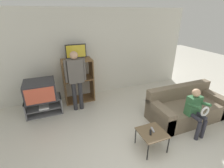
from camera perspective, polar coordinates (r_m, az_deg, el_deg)
wall_back at (r=5.05m, az=-6.86°, el=10.44°), size 6.40×0.06×2.60m
tv_stand at (r=4.63m, az=-22.77°, el=-7.15°), size 0.89×0.45×0.44m
television_main at (r=4.43m, az=-23.93°, el=-2.04°), size 0.73×0.64×0.47m
media_shelf at (r=4.84m, az=-11.79°, el=1.31°), size 0.84×0.50×1.26m
television_flat at (r=4.62m, az=-12.54°, el=10.82°), size 0.56×0.20×0.42m
snack_table at (r=3.32m, az=13.91°, el=-16.64°), size 0.49×0.49×0.38m
remote_control_black at (r=3.26m, az=13.40°, el=-16.21°), size 0.11×0.14×0.02m
remote_control_white at (r=3.33m, az=14.10°, el=-15.32°), size 0.07×0.15×0.02m
couch at (r=4.48m, az=24.43°, el=-7.66°), size 1.87×0.86×0.78m
person_standing_adult at (r=4.23m, az=-12.62°, el=2.76°), size 0.53×0.20×1.61m
person_seated_child at (r=3.87m, az=27.41°, el=-7.71°), size 0.33×0.43×1.03m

